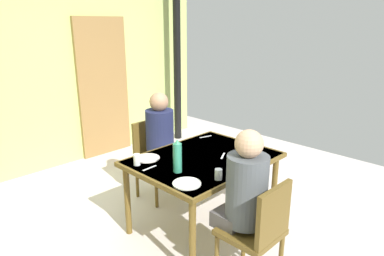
% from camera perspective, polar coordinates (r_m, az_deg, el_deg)
% --- Properties ---
extents(ground_plane, '(6.04, 6.04, 0.00)m').
position_cam_1_polar(ground_plane, '(3.52, -2.55, -15.93)').
color(ground_plane, silver).
extents(wall_back, '(4.79, 0.10, 2.52)m').
position_cam_1_polar(wall_back, '(4.96, -21.58, 8.28)').
color(wall_back, '#ADC068').
rests_on(wall_back, ground_plane).
extents(door_wooden, '(0.80, 0.05, 2.00)m').
position_cam_1_polar(door_wooden, '(5.23, -14.44, 6.45)').
color(door_wooden, olive).
rests_on(door_wooden, ground_plane).
extents(stove_pipe_column, '(0.12, 0.12, 2.52)m').
position_cam_1_polar(stove_pipe_column, '(5.71, -2.47, 10.44)').
color(stove_pipe_column, black).
rests_on(stove_pipe_column, ground_plane).
extents(dining_table, '(1.29, 0.98, 0.72)m').
position_cam_1_polar(dining_table, '(3.21, 1.92, -6.02)').
color(dining_table, brown).
rests_on(dining_table, ground_plane).
extents(chair_near_diner, '(0.40, 0.40, 0.87)m').
position_cam_1_polar(chair_near_diner, '(2.60, 11.03, -16.26)').
color(chair_near_diner, brown).
rests_on(chair_near_diner, ground_plane).
extents(chair_far_diner, '(0.40, 0.40, 0.87)m').
position_cam_1_polar(chair_far_diner, '(3.90, -6.40, -4.35)').
color(chair_far_diner, brown).
rests_on(chair_far_diner, ground_plane).
extents(person_near_diner, '(0.30, 0.37, 0.77)m').
position_cam_1_polar(person_near_diner, '(2.52, 8.80, -9.78)').
color(person_near_diner, '#514D4E').
rests_on(person_near_diner, ground_plane).
extents(person_far_diner, '(0.30, 0.37, 0.77)m').
position_cam_1_polar(person_far_diner, '(3.70, -5.21, -0.81)').
color(person_far_diner, navy).
rests_on(person_far_diner, ground_plane).
extents(water_bottle_green_near, '(0.07, 0.07, 0.28)m').
position_cam_1_polar(water_bottle_green_near, '(2.84, -2.43, -4.79)').
color(water_bottle_green_near, '#308A6C').
rests_on(water_bottle_green_near, dining_table).
extents(dinner_plate_near_left, '(0.22, 0.22, 0.01)m').
position_cam_1_polar(dinner_plate_near_left, '(2.67, -0.86, -9.18)').
color(dinner_plate_near_left, white).
rests_on(dinner_plate_near_left, dining_table).
extents(dinner_plate_near_right, '(0.22, 0.22, 0.01)m').
position_cam_1_polar(dinner_plate_near_right, '(3.17, -7.38, -4.98)').
color(dinner_plate_near_right, white).
rests_on(dinner_plate_near_right, dining_table).
extents(drinking_glass_by_near_diner, '(0.06, 0.06, 0.09)m').
position_cam_1_polar(drinking_glass_by_near_diner, '(2.74, 4.40, -7.65)').
color(drinking_glass_by_near_diner, silver).
rests_on(drinking_glass_by_near_diner, dining_table).
extents(drinking_glass_by_far_diner, '(0.06, 0.06, 0.10)m').
position_cam_1_polar(drinking_glass_by_far_diner, '(3.04, -9.12, -5.20)').
color(drinking_glass_by_far_diner, silver).
rests_on(drinking_glass_by_far_diner, dining_table).
extents(cutlery_knife_near, '(0.15, 0.06, 0.00)m').
position_cam_1_polar(cutlery_knife_near, '(3.74, 2.25, -1.45)').
color(cutlery_knife_near, silver).
rests_on(cutlery_knife_near, dining_table).
extents(cutlery_fork_near, '(0.15, 0.02, 0.00)m').
position_cam_1_polar(cutlery_fork_near, '(2.97, -7.04, -6.59)').
color(cutlery_fork_near, silver).
rests_on(cutlery_fork_near, dining_table).
extents(cutlery_knife_far, '(0.14, 0.09, 0.00)m').
position_cam_1_polar(cutlery_knife_far, '(3.22, 5.14, -4.62)').
color(cutlery_knife_far, silver).
rests_on(cutlery_knife_far, dining_table).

